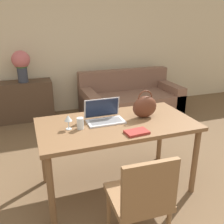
% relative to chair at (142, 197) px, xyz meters
% --- Properties ---
extents(wall_back, '(10.00, 0.06, 2.70)m').
position_rel_chair_xyz_m(wall_back, '(0.09, 3.50, 0.86)').
color(wall_back, beige).
rests_on(wall_back, ground_plane).
extents(dining_table, '(1.59, 0.83, 0.77)m').
position_rel_chair_xyz_m(dining_table, '(0.10, 0.80, 0.19)').
color(dining_table, brown).
rests_on(dining_table, ground_plane).
extents(chair, '(0.46, 0.46, 0.87)m').
position_rel_chair_xyz_m(chair, '(0.00, 0.00, 0.00)').
color(chair, olive).
rests_on(chair, ground_plane).
extents(couch, '(1.86, 0.94, 0.82)m').
position_rel_chair_xyz_m(couch, '(1.15, 2.86, -0.22)').
color(couch, '#7F5B4C').
rests_on(couch, ground_plane).
extents(sideboard, '(1.18, 0.40, 0.72)m').
position_rel_chair_xyz_m(sideboard, '(-0.86, 3.24, -0.14)').
color(sideboard, '#4C3828').
rests_on(sideboard, ground_plane).
extents(laptop, '(0.38, 0.25, 0.22)m').
position_rel_chair_xyz_m(laptop, '(-0.00, 0.90, 0.34)').
color(laptop, silver).
rests_on(laptop, dining_table).
extents(drinking_glass, '(0.06, 0.06, 0.11)m').
position_rel_chair_xyz_m(drinking_glass, '(-0.28, 0.77, 0.33)').
color(drinking_glass, silver).
rests_on(drinking_glass, dining_table).
extents(wine_glass, '(0.07, 0.07, 0.14)m').
position_rel_chair_xyz_m(wine_glass, '(-0.39, 0.80, 0.39)').
color(wine_glass, silver).
rests_on(wine_glass, dining_table).
extents(handbag, '(0.27, 0.14, 0.30)m').
position_rel_chair_xyz_m(handbag, '(0.43, 0.84, 0.40)').
color(handbag, '#592D1E').
rests_on(handbag, dining_table).
extents(flower_vase, '(0.31, 0.31, 0.55)m').
position_rel_chair_xyz_m(flower_vase, '(-0.75, 3.19, 0.56)').
color(flower_vase, '#333847').
rests_on(flower_vase, sideboard).
extents(book, '(0.22, 0.15, 0.02)m').
position_rel_chair_xyz_m(book, '(0.18, 0.50, 0.29)').
color(book, maroon).
rests_on(book, dining_table).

